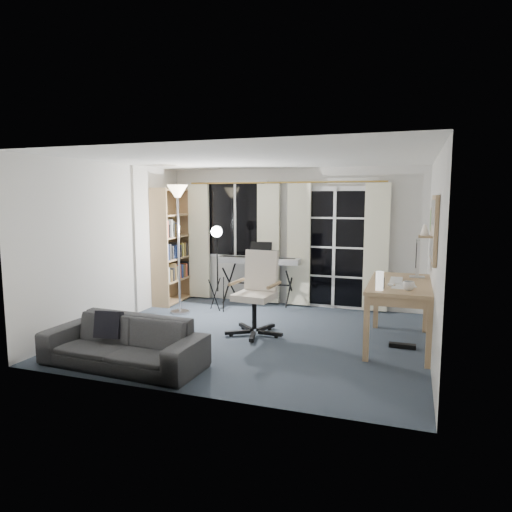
{
  "coord_description": "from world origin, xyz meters",
  "views": [
    {
      "loc": [
        1.99,
        -5.76,
        1.9
      ],
      "look_at": [
        -0.11,
        0.35,
        1.06
      ],
      "focal_mm": 32.0,
      "sensor_mm": 36.0,
      "label": 1
    }
  ],
  "objects_px": {
    "studio_light": "(217,241)",
    "bookshelf": "(170,249)",
    "torchiere_lamp": "(178,211)",
    "keyboard_piano": "(259,261)",
    "sofa": "(123,335)",
    "office_chair": "(258,285)",
    "mug": "(409,285)",
    "desk": "(400,290)",
    "monitor": "(418,254)"
  },
  "relations": [
    {
      "from": "monitor",
      "to": "mug",
      "type": "relative_size",
      "value": 4.39
    },
    {
      "from": "office_chair",
      "to": "sofa",
      "type": "height_order",
      "value": "office_chair"
    },
    {
      "from": "keyboard_piano",
      "to": "studio_light",
      "type": "distance_m",
      "value": 0.89
    },
    {
      "from": "torchiere_lamp",
      "to": "office_chair",
      "type": "relative_size",
      "value": 1.81
    },
    {
      "from": "keyboard_piano",
      "to": "monitor",
      "type": "height_order",
      "value": "monitor"
    },
    {
      "from": "bookshelf",
      "to": "torchiere_lamp",
      "type": "distance_m",
      "value": 1.12
    },
    {
      "from": "torchiere_lamp",
      "to": "office_chair",
      "type": "xyz_separation_m",
      "value": [
        1.57,
        -0.6,
        -1.0
      ]
    },
    {
      "from": "torchiere_lamp",
      "to": "mug",
      "type": "height_order",
      "value": "torchiere_lamp"
    },
    {
      "from": "keyboard_piano",
      "to": "sofa",
      "type": "bearing_deg",
      "value": -102.2
    },
    {
      "from": "studio_light",
      "to": "bookshelf",
      "type": "bearing_deg",
      "value": 141.53
    },
    {
      "from": "torchiere_lamp",
      "to": "studio_light",
      "type": "height_order",
      "value": "torchiere_lamp"
    },
    {
      "from": "torchiere_lamp",
      "to": "bookshelf",
      "type": "bearing_deg",
      "value": 129.12
    },
    {
      "from": "keyboard_piano",
      "to": "sofa",
      "type": "relative_size",
      "value": 0.77
    },
    {
      "from": "mug",
      "to": "desk",
      "type": "bearing_deg",
      "value": 101.31
    },
    {
      "from": "desk",
      "to": "bookshelf",
      "type": "bearing_deg",
      "value": 163.04
    },
    {
      "from": "bookshelf",
      "to": "office_chair",
      "type": "relative_size",
      "value": 1.77
    },
    {
      "from": "torchiere_lamp",
      "to": "keyboard_piano",
      "type": "bearing_deg",
      "value": 40.65
    },
    {
      "from": "studio_light",
      "to": "sofa",
      "type": "distance_m",
      "value": 2.76
    },
    {
      "from": "office_chair",
      "to": "desk",
      "type": "height_order",
      "value": "office_chair"
    },
    {
      "from": "torchiere_lamp",
      "to": "monitor",
      "type": "xyz_separation_m",
      "value": [
        3.66,
        -0.1,
        -0.55
      ]
    },
    {
      "from": "studio_light",
      "to": "desk",
      "type": "relative_size",
      "value": 0.95
    },
    {
      "from": "studio_light",
      "to": "office_chair",
      "type": "height_order",
      "value": "studio_light"
    },
    {
      "from": "desk",
      "to": "monitor",
      "type": "relative_size",
      "value": 2.59
    },
    {
      "from": "keyboard_piano",
      "to": "torchiere_lamp",
      "type": "bearing_deg",
      "value": -142.24
    },
    {
      "from": "mug",
      "to": "sofa",
      "type": "distance_m",
      "value": 3.32
    },
    {
      "from": "office_chair",
      "to": "mug",
      "type": "xyz_separation_m",
      "value": [
        1.99,
        -0.45,
        0.21
      ]
    },
    {
      "from": "keyboard_piano",
      "to": "sofa",
      "type": "distance_m",
      "value": 3.32
    },
    {
      "from": "bookshelf",
      "to": "monitor",
      "type": "relative_size",
      "value": 3.46
    },
    {
      "from": "bookshelf",
      "to": "torchiere_lamp",
      "type": "relative_size",
      "value": 0.98
    },
    {
      "from": "bookshelf",
      "to": "desk",
      "type": "distance_m",
      "value": 4.2
    },
    {
      "from": "bookshelf",
      "to": "mug",
      "type": "bearing_deg",
      "value": -24.14
    },
    {
      "from": "keyboard_piano",
      "to": "office_chair",
      "type": "bearing_deg",
      "value": -74.79
    },
    {
      "from": "bookshelf",
      "to": "sofa",
      "type": "distance_m",
      "value": 3.25
    },
    {
      "from": "keyboard_piano",
      "to": "desk",
      "type": "bearing_deg",
      "value": -34.54
    },
    {
      "from": "monitor",
      "to": "keyboard_piano",
      "type": "bearing_deg",
      "value": 158.45
    },
    {
      "from": "mug",
      "to": "keyboard_piano",
      "type": "bearing_deg",
      "value": 141.59
    },
    {
      "from": "mug",
      "to": "sofa",
      "type": "relative_size",
      "value": 0.07
    },
    {
      "from": "desk",
      "to": "keyboard_piano",
      "type": "bearing_deg",
      "value": 148.39
    },
    {
      "from": "studio_light",
      "to": "sofa",
      "type": "relative_size",
      "value": 0.78
    },
    {
      "from": "keyboard_piano",
      "to": "office_chair",
      "type": "xyz_separation_m",
      "value": [
        0.5,
        -1.52,
        -0.11
      ]
    },
    {
      "from": "torchiere_lamp",
      "to": "keyboard_piano",
      "type": "xyz_separation_m",
      "value": [
        1.07,
        0.92,
        -0.89
      ]
    },
    {
      "from": "desk",
      "to": "monitor",
      "type": "height_order",
      "value": "monitor"
    },
    {
      "from": "mug",
      "to": "studio_light",
      "type": "bearing_deg",
      "value": 155.67
    },
    {
      "from": "monitor",
      "to": "sofa",
      "type": "distance_m",
      "value": 3.91
    },
    {
      "from": "keyboard_piano",
      "to": "bookshelf",
      "type": "bearing_deg",
      "value": -174.18
    },
    {
      "from": "bookshelf",
      "to": "studio_light",
      "type": "height_order",
      "value": "bookshelf"
    },
    {
      "from": "torchiere_lamp",
      "to": "sofa",
      "type": "relative_size",
      "value": 1.11
    },
    {
      "from": "keyboard_piano",
      "to": "sofa",
      "type": "xyz_separation_m",
      "value": [
        -0.53,
        -3.25,
        -0.43
      ]
    },
    {
      "from": "desk",
      "to": "studio_light",
      "type": "bearing_deg",
      "value": 163.53
    },
    {
      "from": "bookshelf",
      "to": "desk",
      "type": "bearing_deg",
      "value": -18.35
    }
  ]
}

